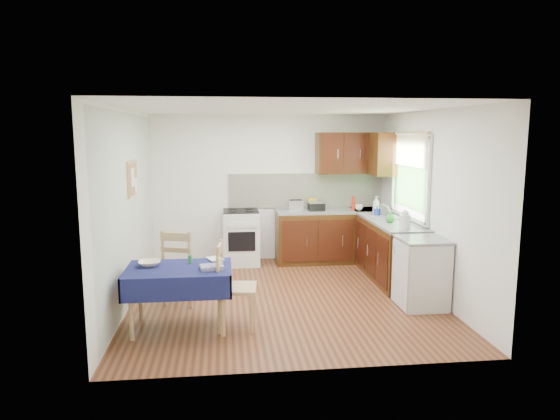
{
  "coord_description": "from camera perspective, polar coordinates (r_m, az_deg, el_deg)",
  "views": [
    {
      "loc": [
        -0.78,
        -6.42,
        2.21
      ],
      "look_at": [
        -0.02,
        0.21,
        1.16
      ],
      "focal_mm": 32.0,
      "sensor_mm": 36.0,
      "label": 1
    }
  ],
  "objects": [
    {
      "name": "worktop_back",
      "position": [
        8.53,
        5.96,
        -0.09
      ],
      "size": [
        1.9,
        0.6,
        0.04
      ],
      "primitive_type": "cube",
      "color": "slate",
      "rests_on": "base_cabinets"
    },
    {
      "name": "toaster",
      "position": [
        8.41,
        1.8,
        0.55
      ],
      "size": [
        0.24,
        0.15,
        0.19
      ],
      "rotation": [
        0.0,
        0.0,
        0.32
      ],
      "color": "silver",
      "rests_on": "worktop_back"
    },
    {
      "name": "chair_near",
      "position": [
        5.69,
        -5.48,
        -8.35
      ],
      "size": [
        0.48,
        0.48,
        0.98
      ],
      "rotation": [
        0.0,
        0.0,
        1.46
      ],
      "color": "#AB7C55",
      "rests_on": "ground"
    },
    {
      "name": "worktop_corner",
      "position": [
        8.69,
        10.15,
        -0.01
      ],
      "size": [
        0.6,
        0.6,
        0.04
      ],
      "primitive_type": "cube",
      "color": "slate",
      "rests_on": "base_cabinets"
    },
    {
      "name": "worktop_right",
      "position": [
        7.61,
        12.62,
        -1.35
      ],
      "size": [
        0.6,
        1.7,
        0.04
      ],
      "primitive_type": "cube",
      "color": "slate",
      "rests_on": "base_cabinets"
    },
    {
      "name": "soap_bottle_c",
      "position": [
        7.42,
        12.48,
        -0.8
      ],
      "size": [
        0.17,
        0.17,
        0.16
      ],
      "primitive_type": "imported",
      "rotation": [
        0.0,
        0.0,
        3.57
      ],
      "color": "#268D2E",
      "rests_on": "worktop_right"
    },
    {
      "name": "ceiling",
      "position": [
        6.48,
        0.41,
        11.51
      ],
      "size": [
        4.0,
        4.2,
        0.02
      ],
      "primitive_type": "cube",
      "color": "white",
      "rests_on": "wall_back"
    },
    {
      "name": "wall_left",
      "position": [
        6.61,
        -17.08,
        0.19
      ],
      "size": [
        0.02,
        4.2,
        2.5
      ],
      "primitive_type": "cube",
      "color": "silver",
      "rests_on": "ground"
    },
    {
      "name": "fridge",
      "position": [
        6.61,
        15.89,
        -6.92
      ],
      "size": [
        0.58,
        0.6,
        0.89
      ],
      "color": "silver",
      "rests_on": "ground"
    },
    {
      "name": "dining_table",
      "position": [
        5.75,
        -11.47,
        -7.47
      ],
      "size": [
        1.17,
        0.79,
        0.71
      ],
      "rotation": [
        0.0,
        0.0,
        0.17
      ],
      "color": "#111040",
      "rests_on": "ground"
    },
    {
      "name": "corkboard",
      "position": [
        6.86,
        -16.52,
        3.46
      ],
      "size": [
        0.04,
        0.62,
        0.47
      ],
      "color": "#AB7C55",
      "rests_on": "wall_left"
    },
    {
      "name": "soap_bottle_b",
      "position": [
        7.92,
        11.03,
        -0.11
      ],
      "size": [
        0.11,
        0.11,
        0.18
      ],
      "primitive_type": "imported",
      "rotation": [
        0.0,
        0.0,
        2.35
      ],
      "color": "#1B40A2",
      "rests_on": "worktop_right"
    },
    {
      "name": "book",
      "position": [
        5.97,
        -8.16,
        -5.65
      ],
      "size": [
        0.23,
        0.27,
        0.02
      ],
      "primitive_type": "imported",
      "rotation": [
        0.0,
        0.0,
        0.37
      ],
      "color": "white",
      "rests_on": "dining_table"
    },
    {
      "name": "sandwich_press",
      "position": [
        8.4,
        4.17,
        0.47
      ],
      "size": [
        0.27,
        0.23,
        0.15
      ],
      "rotation": [
        0.0,
        0.0,
        -0.3
      ],
      "color": "black",
      "rests_on": "worktop_back"
    },
    {
      "name": "splashback",
      "position": [
        8.69,
        3.01,
        2.24
      ],
      "size": [
        2.7,
        0.02,
        0.6
      ],
      "primitive_type": "cube",
      "color": "white",
      "rests_on": "wall_back"
    },
    {
      "name": "sauce_bottle",
      "position": [
        8.46,
        8.37,
        0.75
      ],
      "size": [
        0.05,
        0.05,
        0.24
      ],
      "primitive_type": "cylinder",
      "color": "red",
      "rests_on": "worktop_back"
    },
    {
      "name": "soap_bottle_a",
      "position": [
        8.18,
        10.93,
        0.57
      ],
      "size": [
        0.16,
        0.16,
        0.28
      ],
      "primitive_type": "imported",
      "rotation": [
        0.0,
        0.0,
        0.77
      ],
      "color": "silver",
      "rests_on": "worktop_right"
    },
    {
      "name": "chair_far",
      "position": [
        6.54,
        -11.26,
        -6.17
      ],
      "size": [
        0.55,
        0.55,
        0.99
      ],
      "rotation": [
        0.0,
        0.0,
        2.82
      ],
      "color": "#AB7C55",
      "rests_on": "ground"
    },
    {
      "name": "yellow_packet",
      "position": [
        8.59,
        3.71,
        0.74
      ],
      "size": [
        0.16,
        0.13,
        0.18
      ],
      "primitive_type": "cube",
      "rotation": [
        0.0,
        0.0,
        -0.37
      ],
      "color": "yellow",
      "rests_on": "worktop_back"
    },
    {
      "name": "upper_cabinets",
      "position": [
        8.55,
        9.2,
        6.4
      ],
      "size": [
        1.2,
        0.85,
        0.7
      ],
      "color": "black",
      "rests_on": "wall_back"
    },
    {
      "name": "window",
      "position": [
        7.65,
        14.62,
        4.46
      ],
      "size": [
        0.04,
        1.48,
        1.26
      ],
      "color": "#2D5B25",
      "rests_on": "wall_right"
    },
    {
      "name": "plate_bowl",
      "position": [
        5.86,
        -14.69,
        -5.92
      ],
      "size": [
        0.28,
        0.28,
        0.06
      ],
      "primitive_type": "imported",
      "rotation": [
        0.0,
        0.0,
        0.13
      ],
      "color": "#FBE9CD",
      "rests_on": "dining_table"
    },
    {
      "name": "stove",
      "position": [
        8.41,
        -4.47,
        -3.11
      ],
      "size": [
        0.6,
        0.61,
        0.92
      ],
      "color": "silver",
      "rests_on": "ground"
    },
    {
      "name": "tea_towel",
      "position": [
        5.6,
        -7.82,
        -6.49
      ],
      "size": [
        0.28,
        0.24,
        0.04
      ],
      "primitive_type": "cube",
      "rotation": [
        0.0,
        0.0,
        0.18
      ],
      "color": "navy",
      "rests_on": "dining_table"
    },
    {
      "name": "base_cabinets",
      "position": [
        8.17,
        8.84,
        -3.76
      ],
      "size": [
        1.9,
        2.3,
        0.86
      ],
      "color": "black",
      "rests_on": "ground"
    },
    {
      "name": "wall_back",
      "position": [
        8.61,
        -1.27,
        2.53
      ],
      "size": [
        4.0,
        0.02,
        2.5
      ],
      "primitive_type": "cube",
      "color": "white",
      "rests_on": "ground"
    },
    {
      "name": "spice_jar",
      "position": [
        5.86,
        -10.24,
        -5.56
      ],
      "size": [
        0.05,
        0.05,
        0.1
      ],
      "primitive_type": "cylinder",
      "color": "#268B3B",
      "rests_on": "dining_table"
    },
    {
      "name": "dish_rack",
      "position": [
        7.81,
        11.96,
        -0.74
      ],
      "size": [
        0.44,
        0.34,
        0.21
      ],
      "rotation": [
        0.0,
        0.0,
        0.21
      ],
      "color": "gray",
      "rests_on": "worktop_right"
    },
    {
      "name": "floor",
      "position": [
        6.84,
        0.39,
        -9.92
      ],
      "size": [
        4.2,
        4.2,
        0.0
      ],
      "primitive_type": "plane",
      "color": "#4C2314",
      "rests_on": "ground"
    },
    {
      "name": "wall_right",
      "position": [
        7.06,
        16.73,
        0.75
      ],
      "size": [
        0.02,
        4.2,
        2.5
      ],
      "primitive_type": "cube",
      "color": "white",
      "rests_on": "ground"
    },
    {
      "name": "wall_front",
      "position": [
        4.49,
        3.61,
        -3.39
      ],
      "size": [
        4.0,
        0.02,
        2.5
      ],
      "primitive_type": "cube",
      "color": "white",
      "rests_on": "ground"
    },
    {
      "name": "cup",
      "position": [
        8.49,
        9.01,
        0.28
      ],
      "size": [
        0.15,
        0.15,
        0.1
      ],
      "primitive_type": "imported",
      "rotation": [
        0.0,
        0.0,
        0.27
      ],
      "color": "white",
      "rests_on": "worktop_back"
    },
    {
      "name": "kettle",
      "position": [
        6.99,
        14.09,
        -1.17
      ],
      "size": [
        0.16,
        0.16,
        0.26
      ],
      "color": "silver",
      "rests_on": "worktop_right"
    }
  ]
}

